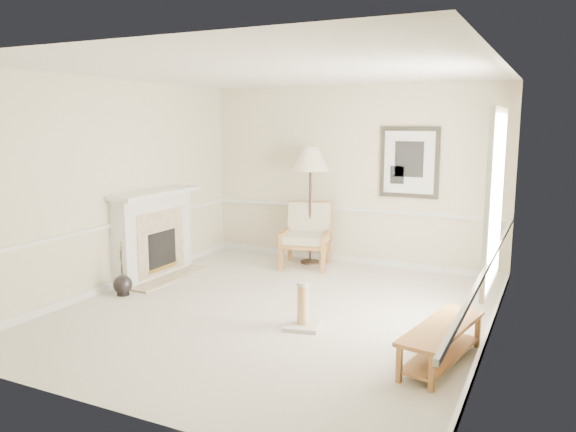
{
  "coord_description": "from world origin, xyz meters",
  "views": [
    {
      "loc": [
        3.06,
        -5.93,
        2.31
      ],
      "look_at": [
        -0.16,
        0.7,
        1.08
      ],
      "focal_mm": 35.0,
      "sensor_mm": 36.0,
      "label": 1
    }
  ],
  "objects_px": {
    "floor_lamp": "(311,162)",
    "bench": "(442,338)",
    "floor_vase": "(123,285)",
    "armchair": "(307,232)",
    "scratching_post": "(303,314)"
  },
  "relations": [
    {
      "from": "floor_vase",
      "to": "floor_lamp",
      "type": "height_order",
      "value": "floor_lamp"
    },
    {
      "from": "bench",
      "to": "floor_vase",
      "type": "bearing_deg",
      "value": 175.54
    },
    {
      "from": "floor_vase",
      "to": "bench",
      "type": "relative_size",
      "value": 0.54
    },
    {
      "from": "armchair",
      "to": "bench",
      "type": "height_order",
      "value": "armchair"
    },
    {
      "from": "floor_lamp",
      "to": "bench",
      "type": "relative_size",
      "value": 1.38
    },
    {
      "from": "floor_vase",
      "to": "armchair",
      "type": "xyz_separation_m",
      "value": [
        1.58,
        2.59,
        0.41
      ]
    },
    {
      "from": "floor_vase",
      "to": "scratching_post",
      "type": "bearing_deg",
      "value": -1.17
    },
    {
      "from": "armchair",
      "to": "scratching_post",
      "type": "distance_m",
      "value": 2.9
    },
    {
      "from": "armchair",
      "to": "scratching_post",
      "type": "height_order",
      "value": "armchair"
    },
    {
      "from": "scratching_post",
      "to": "armchair",
      "type": "bearing_deg",
      "value": 112.98
    },
    {
      "from": "floor_lamp",
      "to": "scratching_post",
      "type": "xyz_separation_m",
      "value": [
        1.13,
        -2.78,
        -1.5
      ]
    },
    {
      "from": "bench",
      "to": "floor_lamp",
      "type": "bearing_deg",
      "value": 131.76
    },
    {
      "from": "floor_vase",
      "to": "bench",
      "type": "height_order",
      "value": "floor_vase"
    },
    {
      "from": "floor_vase",
      "to": "armchair",
      "type": "height_order",
      "value": "armchair"
    },
    {
      "from": "floor_vase",
      "to": "floor_lamp",
      "type": "relative_size",
      "value": 0.39
    }
  ]
}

